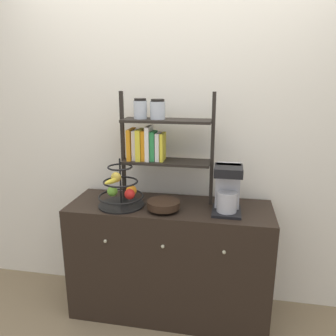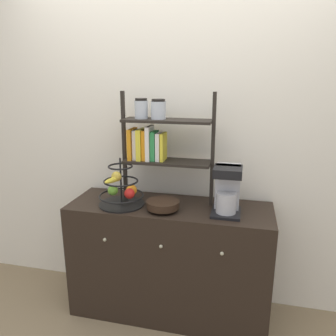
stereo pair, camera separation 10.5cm
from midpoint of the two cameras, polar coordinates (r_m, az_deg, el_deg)
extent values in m
plane|color=#847051|center=(2.55, -2.14, -26.59)|extent=(12.00, 12.00, 0.00)
cube|color=silver|center=(2.44, 0.22, 5.77)|extent=(7.00, 0.05, 2.60)
cube|color=black|center=(2.49, -1.01, -15.67)|extent=(1.42, 0.47, 0.85)
sphere|color=#B2AD8C|center=(2.27, -12.20, -12.38)|extent=(0.02, 0.02, 0.02)
sphere|color=#B2AD8C|center=(2.16, -2.36, -13.53)|extent=(0.02, 0.02, 0.02)
sphere|color=#B2AD8C|center=(2.12, 8.29, -14.33)|extent=(0.02, 0.02, 0.02)
cube|color=black|center=(2.21, 8.79, -7.45)|extent=(0.19, 0.22, 0.02)
cube|color=#B7B7BC|center=(2.21, 9.01, -3.02)|extent=(0.16, 0.09, 0.30)
cylinder|color=#B7B7BC|center=(2.16, 8.85, -5.80)|extent=(0.13, 0.13, 0.13)
cube|color=black|center=(2.10, 9.09, -0.49)|extent=(0.18, 0.18, 0.06)
cylinder|color=black|center=(2.33, -9.40, -6.36)|extent=(0.32, 0.32, 0.01)
cylinder|color=black|center=(2.27, -9.59, -2.39)|extent=(0.01, 0.01, 0.33)
torus|color=black|center=(2.30, -9.47, -4.88)|extent=(0.31, 0.31, 0.01)
torus|color=black|center=(2.27, -9.59, -2.39)|extent=(0.24, 0.24, 0.01)
torus|color=black|center=(2.24, -9.70, 0.16)|extent=(0.17, 0.17, 0.01)
sphere|color=red|center=(2.23, -8.03, -4.54)|extent=(0.07, 0.07, 0.07)
sphere|color=#6BAD33|center=(2.30, -10.95, -4.00)|extent=(0.07, 0.07, 0.07)
sphere|color=orange|center=(2.29, -7.72, -3.93)|extent=(0.08, 0.08, 0.08)
ellipsoid|color=yellow|center=(2.23, -10.88, -2.19)|extent=(0.10, 0.15, 0.04)
sphere|color=gold|center=(2.26, -10.36, -1.60)|extent=(0.07, 0.07, 0.07)
cylinder|color=black|center=(2.21, -2.16, -7.17)|extent=(0.12, 0.12, 0.02)
cylinder|color=black|center=(2.20, -2.16, -6.34)|extent=(0.22, 0.22, 0.05)
cube|color=black|center=(2.35, -9.12, 3.63)|extent=(0.02, 0.02, 0.77)
cube|color=black|center=(2.22, 6.40, 3.05)|extent=(0.02, 0.02, 0.77)
cube|color=black|center=(2.29, -1.56, 1.10)|extent=(0.61, 0.20, 0.02)
cube|color=black|center=(2.23, -1.61, 8.24)|extent=(0.61, 0.20, 0.02)
cube|color=orange|center=(2.33, -7.72, 4.15)|extent=(0.03, 0.16, 0.22)
cube|color=white|center=(2.32, -6.98, 4.04)|extent=(0.03, 0.12, 0.21)
cube|color=yellow|center=(2.31, -6.15, 4.09)|extent=(0.03, 0.16, 0.21)
cube|color=orange|center=(2.30, -5.37, 4.01)|extent=(0.03, 0.13, 0.21)
cube|color=white|center=(2.29, -4.64, 4.33)|extent=(0.03, 0.15, 0.24)
cube|color=#2D8C47|center=(2.28, -3.83, 3.89)|extent=(0.03, 0.12, 0.20)
cube|color=white|center=(2.27, -2.97, 3.74)|extent=(0.03, 0.12, 0.19)
cube|color=yellow|center=(2.27, -2.24, 3.70)|extent=(0.02, 0.13, 0.19)
cylinder|color=silver|center=(2.27, -6.19, 10.05)|extent=(0.09, 0.09, 0.12)
cylinder|color=black|center=(2.27, -6.24, 11.77)|extent=(0.08, 0.08, 0.02)
cylinder|color=silver|center=(2.24, -3.17, 9.99)|extent=(0.10, 0.10, 0.12)
cylinder|color=black|center=(2.23, -3.19, 11.70)|extent=(0.09, 0.09, 0.02)
camera|label=1|loc=(0.05, -91.36, -0.37)|focal=35.00mm
camera|label=2|loc=(0.05, 88.64, 0.37)|focal=35.00mm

